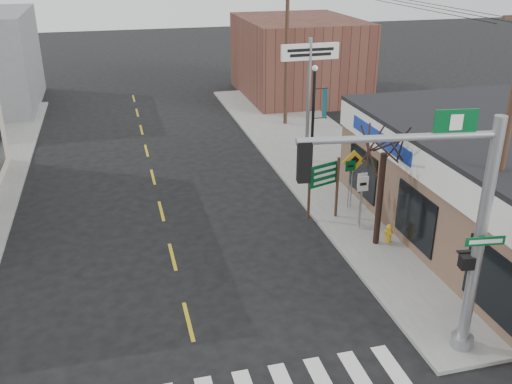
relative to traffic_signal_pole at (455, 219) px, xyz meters
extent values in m
cube|color=gray|center=(2.61, 12.18, -4.11)|extent=(6.00, 38.00, 0.13)
cube|color=gold|center=(-6.39, 7.18, -4.17)|extent=(0.12, 56.00, 0.01)
cube|color=brown|center=(5.61, 29.18, -1.38)|extent=(8.00, 10.00, 5.60)
cylinder|color=#92949A|center=(0.81, 0.00, -0.74)|extent=(0.31, 0.31, 6.62)
cylinder|color=#92949A|center=(-1.62, 0.00, 2.13)|extent=(4.85, 0.18, 0.18)
cube|color=black|center=(-3.84, 0.00, 1.63)|extent=(0.31, 0.24, 0.99)
cube|color=#03471F|center=(0.81, -0.22, -0.63)|extent=(1.05, 0.04, 0.24)
cube|color=#03471F|center=(-0.29, 0.00, 2.46)|extent=(1.05, 0.05, 0.61)
cube|color=black|center=(0.56, -0.05, -1.35)|extent=(0.35, 0.29, 0.35)
cube|color=#482F21|center=(-0.69, 8.64, -2.76)|extent=(0.09, 0.09, 2.57)
cube|color=#482F21|center=(0.51, 8.64, -2.76)|extent=(0.09, 0.09, 2.57)
cube|color=#0F4527|center=(-0.09, 8.58, -2.12)|extent=(1.47, 0.05, 0.92)
cylinder|color=gold|center=(1.58, 6.05, -3.76)|extent=(0.21, 0.21, 0.58)
sphere|color=gold|center=(1.58, 6.05, -3.44)|extent=(0.23, 0.23, 0.23)
cylinder|color=gray|center=(1.47, 9.37, -2.87)|extent=(0.06, 0.06, 2.35)
cube|color=gold|center=(1.47, 9.34, -1.98)|extent=(1.00, 0.03, 1.00)
cylinder|color=black|center=(1.01, 13.13, -1.48)|extent=(0.14, 0.14, 5.14)
sphere|color=silver|center=(1.01, 13.13, 1.14)|extent=(0.28, 0.28, 0.28)
cube|color=#114B5A|center=(1.56, 13.13, -0.49)|extent=(0.02, 0.54, 1.38)
cylinder|color=gray|center=(1.51, 15.23, -0.94)|extent=(0.18, 0.18, 6.22)
cube|color=silver|center=(1.51, 15.23, 1.51)|extent=(2.93, 0.18, 0.78)
cylinder|color=black|center=(1.11, 6.10, -2.27)|extent=(0.22, 0.22, 3.56)
ellipsoid|color=black|center=(4.60, 8.03, -3.62)|extent=(1.15, 1.15, 0.86)
cylinder|color=#443822|center=(3.11, 2.54, 0.51)|extent=(0.24, 0.24, 9.11)
cylinder|color=#44251C|center=(2.43, 21.89, 0.38)|extent=(0.23, 0.23, 8.86)
camera|label=1|loc=(-7.96, -11.04, 6.23)|focal=40.00mm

